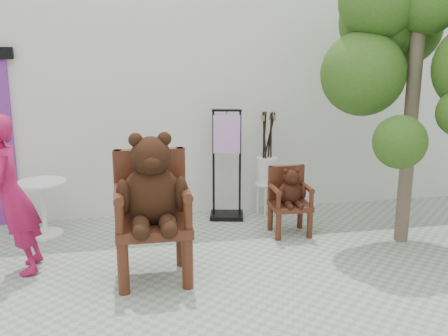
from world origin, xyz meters
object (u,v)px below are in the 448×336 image
stool_bucket (267,170)px  tree (402,39)px  display_stand (227,177)px  person (12,196)px  cafe_table (43,202)px  chair_small (290,194)px  chair_big (152,197)px

stool_bucket → tree: size_ratio=0.44×
display_stand → stool_bucket: size_ratio=1.04×
person → stool_bucket: size_ratio=1.15×
stool_bucket → cafe_table: bearing=-174.4°
chair_small → stool_bucket: stool_bucket is taller
chair_small → stool_bucket: size_ratio=0.59×
person → tree: (4.38, 0.22, 1.58)m
cafe_table → stool_bucket: stool_bucket is taller
chair_small → stool_bucket: 0.83m
chair_small → tree: 2.26m
cafe_table → display_stand: 2.40m
chair_big → stool_bucket: (1.70, 1.79, -0.24)m
person → display_stand: (2.53, 1.28, -0.25)m
chair_big → stool_bucket: bearing=46.4°
display_stand → cafe_table: bearing=-162.1°
chair_small → tree: bearing=-15.3°
chair_small → display_stand: 0.99m
person → cafe_table: size_ratio=2.38×
chair_big → person: size_ratio=0.92×
chair_small → stool_bucket: bearing=95.4°
person → chair_big: bearing=71.3°
tree → person: bearing=-177.2°
chair_small → person: person is taller
chair_small → display_stand: display_stand is taller
stool_bucket → tree: tree is taller
chair_big → display_stand: (1.11, 1.71, -0.29)m
chair_big → person: bearing=163.1°
chair_big → chair_small: size_ratio=1.78×
person → display_stand: bearing=115.0°
chair_big → chair_small: 2.06m
cafe_table → stool_bucket: bearing=5.6°
cafe_table → chair_big: bearing=-49.5°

